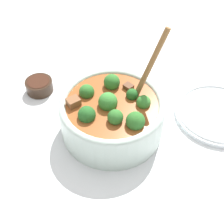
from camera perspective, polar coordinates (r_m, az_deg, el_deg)
ground_plane at (r=0.73m, az=0.00°, el=-3.19°), size 4.00×4.00×0.00m
stew_bowl at (r=0.69m, az=0.02°, el=-0.27°), size 0.23×0.23×0.24m
condiment_bowl at (r=0.84m, az=-13.17°, el=4.78°), size 0.07×0.07×0.03m
empty_plate at (r=0.80m, az=18.74°, el=-0.19°), size 0.20×0.20×0.02m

